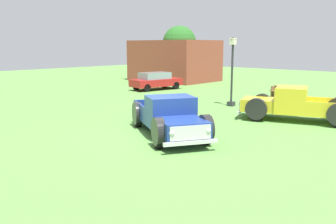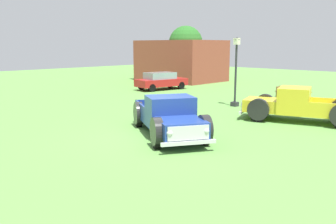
{
  "view_description": "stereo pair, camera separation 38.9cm",
  "coord_description": "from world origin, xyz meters",
  "px_view_note": "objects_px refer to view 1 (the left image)",
  "views": [
    {
      "loc": [
        9.26,
        -9.54,
        3.43
      ],
      "look_at": [
        0.03,
        0.55,
        0.9
      ],
      "focal_mm": 38.62,
      "sensor_mm": 36.0,
      "label": 1
    },
    {
      "loc": [
        9.54,
        -9.27,
        3.43
      ],
      "look_at": [
        0.03,
        0.55,
        0.9
      ],
      "focal_mm": 38.62,
      "sensor_mm": 36.0,
      "label": 2
    }
  ],
  "objects_px": {
    "picnic_table": "(288,91)",
    "oak_tree_east": "(179,43)",
    "trash_can": "(296,98)",
    "sedan_distant_a": "(156,81)",
    "pickup_truck_foreground": "(171,118)",
    "lamp_post_near": "(232,70)",
    "pickup_truck_behind_left": "(290,105)"
  },
  "relations": [
    {
      "from": "picnic_table",
      "to": "oak_tree_east",
      "type": "distance_m",
      "value": 12.97
    },
    {
      "from": "trash_can",
      "to": "sedan_distant_a",
      "type": "bearing_deg",
      "value": 179.53
    },
    {
      "from": "pickup_truck_foreground",
      "to": "sedan_distant_a",
      "type": "height_order",
      "value": "pickup_truck_foreground"
    },
    {
      "from": "pickup_truck_foreground",
      "to": "lamp_post_near",
      "type": "height_order",
      "value": "lamp_post_near"
    },
    {
      "from": "sedan_distant_a",
      "to": "trash_can",
      "type": "xyz_separation_m",
      "value": [
        11.34,
        -0.09,
        -0.23
      ]
    },
    {
      "from": "lamp_post_near",
      "to": "oak_tree_east",
      "type": "height_order",
      "value": "oak_tree_east"
    },
    {
      "from": "sedan_distant_a",
      "to": "trash_can",
      "type": "height_order",
      "value": "sedan_distant_a"
    },
    {
      "from": "pickup_truck_behind_left",
      "to": "lamp_post_near",
      "type": "relative_size",
      "value": 1.39
    },
    {
      "from": "pickup_truck_foreground",
      "to": "sedan_distant_a",
      "type": "distance_m",
      "value": 14.9
    },
    {
      "from": "trash_can",
      "to": "oak_tree_east",
      "type": "relative_size",
      "value": 0.18
    },
    {
      "from": "pickup_truck_foreground",
      "to": "pickup_truck_behind_left",
      "type": "distance_m",
      "value": 6.31
    },
    {
      "from": "sedan_distant_a",
      "to": "picnic_table",
      "type": "xyz_separation_m",
      "value": [
        9.63,
        2.57,
        -0.22
      ]
    },
    {
      "from": "sedan_distant_a",
      "to": "oak_tree_east",
      "type": "distance_m",
      "value": 6.95
    },
    {
      "from": "sedan_distant_a",
      "to": "lamp_post_near",
      "type": "xyz_separation_m",
      "value": [
        8.59,
        -2.61,
        1.33
      ]
    },
    {
      "from": "picnic_table",
      "to": "trash_can",
      "type": "xyz_separation_m",
      "value": [
        1.71,
        -2.66,
        -0.01
      ]
    },
    {
      "from": "lamp_post_near",
      "to": "sedan_distant_a",
      "type": "bearing_deg",
      "value": 163.08
    },
    {
      "from": "pickup_truck_behind_left",
      "to": "trash_can",
      "type": "xyz_separation_m",
      "value": [
        -1.44,
        4.17,
        -0.26
      ]
    },
    {
      "from": "pickup_truck_foreground",
      "to": "lamp_post_near",
      "type": "bearing_deg",
      "value": 106.23
    },
    {
      "from": "pickup_truck_foreground",
      "to": "pickup_truck_behind_left",
      "type": "relative_size",
      "value": 0.98
    },
    {
      "from": "sedan_distant_a",
      "to": "oak_tree_east",
      "type": "height_order",
      "value": "oak_tree_east"
    },
    {
      "from": "picnic_table",
      "to": "oak_tree_east",
      "type": "relative_size",
      "value": 0.41
    },
    {
      "from": "lamp_post_near",
      "to": "oak_tree_east",
      "type": "bearing_deg",
      "value": 143.01
    },
    {
      "from": "pickup_truck_foreground",
      "to": "oak_tree_east",
      "type": "bearing_deg",
      "value": 129.82
    },
    {
      "from": "picnic_table",
      "to": "pickup_truck_foreground",
      "type": "bearing_deg",
      "value": -84.73
    },
    {
      "from": "pickup_truck_behind_left",
      "to": "picnic_table",
      "type": "distance_m",
      "value": 7.53
    },
    {
      "from": "oak_tree_east",
      "to": "picnic_table",
      "type": "bearing_deg",
      "value": -14.75
    },
    {
      "from": "pickup_truck_foreground",
      "to": "oak_tree_east",
      "type": "height_order",
      "value": "oak_tree_east"
    },
    {
      "from": "pickup_truck_foreground",
      "to": "pickup_truck_behind_left",
      "type": "height_order",
      "value": "pickup_truck_behind_left"
    },
    {
      "from": "picnic_table",
      "to": "oak_tree_east",
      "type": "height_order",
      "value": "oak_tree_east"
    },
    {
      "from": "pickup_truck_foreground",
      "to": "trash_can",
      "type": "relative_size",
      "value": 5.56
    },
    {
      "from": "lamp_post_near",
      "to": "picnic_table",
      "type": "xyz_separation_m",
      "value": [
        1.04,
        5.18,
        -1.55
      ]
    },
    {
      "from": "lamp_post_near",
      "to": "picnic_table",
      "type": "height_order",
      "value": "lamp_post_near"
    }
  ]
}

